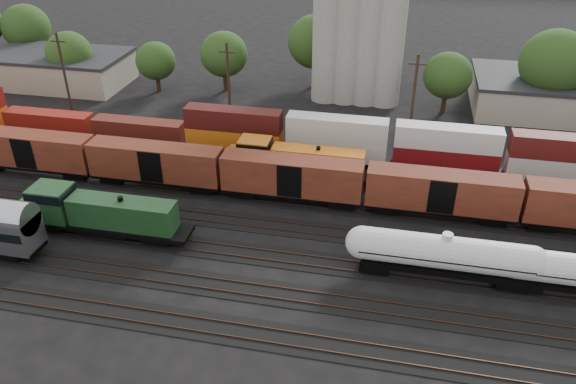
% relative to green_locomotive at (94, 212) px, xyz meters
% --- Properties ---
extents(ground, '(600.00, 600.00, 0.00)m').
position_rel_green_locomotive_xyz_m(ground, '(17.51, 5.00, -2.63)').
color(ground, black).
extents(tracks, '(180.00, 33.20, 0.20)m').
position_rel_green_locomotive_xyz_m(tracks, '(17.51, 5.00, -2.59)').
color(tracks, black).
rests_on(tracks, ground).
extents(green_locomotive, '(17.47, 3.08, 4.62)m').
position_rel_green_locomotive_xyz_m(green_locomotive, '(0.00, 0.00, 0.00)').
color(green_locomotive, black).
rests_on(green_locomotive, ground).
extents(tank_car_a, '(17.20, 3.08, 4.51)m').
position_rel_green_locomotive_xyz_m(tank_car_a, '(33.05, 0.00, 0.05)').
color(tank_car_a, silver).
rests_on(tank_car_a, ground).
extents(orange_locomotive, '(17.50, 2.92, 4.37)m').
position_rel_green_locomotive_xyz_m(orange_locomotive, '(16.55, 15.00, -0.13)').
color(orange_locomotive, black).
rests_on(orange_locomotive, ground).
extents(boxcar_string, '(138.20, 2.90, 4.20)m').
position_rel_green_locomotive_xyz_m(boxcar_string, '(17.54, 10.00, 0.49)').
color(boxcar_string, black).
rests_on(boxcar_string, ground).
extents(container_wall, '(160.00, 2.60, 5.80)m').
position_rel_green_locomotive_xyz_m(container_wall, '(9.06, 20.00, -0.03)').
color(container_wall, black).
rests_on(container_wall, ground).
extents(grain_silo, '(13.40, 5.00, 29.00)m').
position_rel_green_locomotive_xyz_m(grain_silo, '(20.80, 41.00, 8.62)').
color(grain_silo, '#9A978D').
rests_on(grain_silo, ground).
extents(industrial_sheds, '(119.38, 17.26, 5.10)m').
position_rel_green_locomotive_xyz_m(industrial_sheds, '(24.14, 40.25, -0.07)').
color(industrial_sheds, '#9E937F').
rests_on(industrial_sheds, ground).
extents(tree_band, '(169.69, 18.32, 13.52)m').
position_rel_green_locomotive_xyz_m(tree_band, '(21.19, 43.04, 4.68)').
color(tree_band, black).
rests_on(tree_band, ground).
extents(utility_poles, '(122.20, 0.36, 12.00)m').
position_rel_green_locomotive_xyz_m(utility_poles, '(17.51, 27.00, 3.58)').
color(utility_poles, black).
rests_on(utility_poles, ground).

